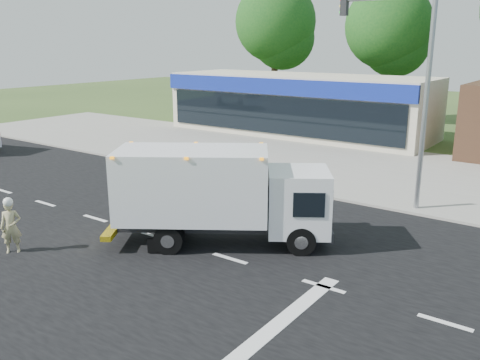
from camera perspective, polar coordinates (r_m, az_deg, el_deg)
The scene contains 10 objects.
ground at distance 14.89m, azimuth -1.13°, elevation -8.86°, with size 120.00×120.00×0.00m, color #385123.
road_asphalt at distance 14.89m, azimuth -1.13°, elevation -8.85°, with size 60.00×14.00×0.02m, color black.
sidewalk at distance 21.61m, azimuth 12.00°, elevation -1.34°, with size 60.00×2.40×0.12m, color gray.
parking_apron at distance 26.88m, azimuth 17.04°, elevation 1.43°, with size 60.00×9.00×0.02m, color gray.
lane_markings at distance 13.18m, azimuth 0.09°, elevation -12.12°, with size 55.20×7.00×0.01m.
ems_box_truck at distance 15.49m, azimuth -2.64°, elevation -1.13°, with size 6.77×5.46×2.99m.
emergency_worker at distance 16.50m, azimuth -24.34°, elevation -4.68°, with size 0.67×0.70×1.71m.
retail_strip_mall at distance 35.51m, azimuth 6.58°, elevation 8.45°, with size 18.00×6.20×4.00m.
traffic_signal_pole at distance 19.41m, azimuth 18.52°, elevation 11.01°, with size 3.51×0.25×8.00m.
background_trees at distance 40.10m, azimuth 23.60°, elevation 15.78°, with size 36.77×7.39×12.10m.
Camera 1 is at (8.17, -10.89, 6.04)m, focal length 38.00 mm.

